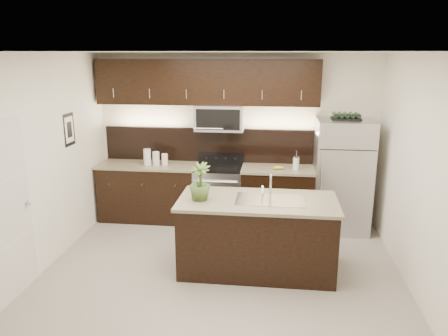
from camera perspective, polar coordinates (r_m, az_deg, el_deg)
name	(u,v)px	position (r m, az deg, el deg)	size (l,w,h in m)	color
ground	(221,271)	(5.70, -0.37, -13.34)	(4.50, 4.50, 0.00)	gray
room_walls	(211,141)	(5.10, -1.70, 3.57)	(4.52, 4.02, 2.71)	silver
counter_run	(206,194)	(7.12, -2.31, -3.37)	(3.51, 0.65, 0.94)	black
upper_fixtures	(208,89)	(6.93, -2.05, 10.24)	(3.49, 0.40, 1.66)	black
island	(257,235)	(5.57, 4.34, -8.70)	(1.96, 0.96, 0.94)	black
sink_faucet	(270,199)	(5.40, 6.04, -3.99)	(0.84, 0.50, 0.28)	silver
refrigerator	(342,176)	(6.94, 15.14, -0.97)	(0.83, 0.75, 1.73)	#B2B2B7
wine_rack	(346,116)	(6.76, 15.66, 6.50)	(0.43, 0.26, 0.10)	black
plant	(200,182)	(5.32, -3.18, -1.79)	(0.26, 0.26, 0.46)	#3B5622
canisters	(154,158)	(7.10, -9.14, 1.31)	(0.39, 0.13, 0.26)	silver
french_press	(296,163)	(6.84, 9.40, 0.70)	(0.10, 0.10, 0.29)	silver
bananas	(275,168)	(6.82, 6.71, 0.06)	(0.17, 0.13, 0.05)	gold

